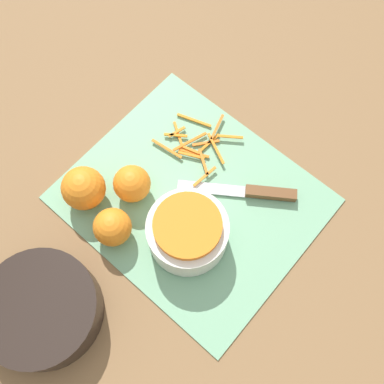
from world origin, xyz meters
TOP-DOWN VIEW (x-y plane):
  - ground_plane at (0.00, 0.00)m, footprint 4.00×4.00m
  - cutting_board at (0.00, 0.00)m, footprint 0.44×0.37m
  - bowl_speckled at (-0.05, 0.06)m, footprint 0.14×0.14m
  - bowl_dark at (0.05, 0.32)m, footprint 0.19×0.19m
  - knife at (-0.09, -0.09)m, footprint 0.19×0.14m
  - orange_left at (0.09, 0.06)m, footprint 0.07×0.07m
  - orange_right at (0.15, 0.13)m, footprint 0.08×0.08m
  - orange_back at (0.06, 0.14)m, footprint 0.07×0.07m
  - peel_pile at (0.07, -0.09)m, footprint 0.14×0.16m

SIDE VIEW (x-z plane):
  - ground_plane at x=0.00m, z-range 0.00..0.00m
  - cutting_board at x=0.00m, z-range 0.00..0.01m
  - peel_pile at x=0.07m, z-range 0.01..0.01m
  - knife at x=-0.09m, z-range 0.00..0.02m
  - bowl_dark at x=0.05m, z-range 0.00..0.07m
  - orange_back at x=0.06m, z-range 0.01..0.07m
  - orange_left at x=0.09m, z-range 0.01..0.07m
  - bowl_speckled at x=-0.05m, z-range 0.00..0.09m
  - orange_right at x=0.15m, z-range 0.01..0.09m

